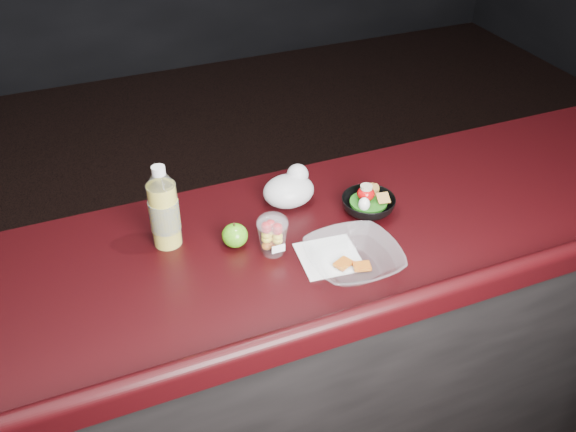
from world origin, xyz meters
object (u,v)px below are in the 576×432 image
object	(u,v)px
fruit_cup	(273,234)
green_apple	(235,235)
takeout_bowl	(353,259)
lemonade_bottle	(164,212)
snack_bowl	(368,204)

from	to	relation	value
fruit_cup	green_apple	distance (m)	0.11
takeout_bowl	fruit_cup	bearing A→B (deg)	140.03
lemonade_bottle	green_apple	size ratio (longest dim) A/B	3.29
snack_bowl	takeout_bowl	bearing A→B (deg)	-126.58
lemonade_bottle	snack_bowl	bearing A→B (deg)	-8.02
green_apple	takeout_bowl	distance (m)	0.33
fruit_cup	takeout_bowl	distance (m)	0.23
fruit_cup	takeout_bowl	xyz separation A→B (m)	(0.17, -0.14, -0.03)
green_apple	fruit_cup	bearing A→B (deg)	-38.67
green_apple	snack_bowl	size ratio (longest dim) A/B	0.38
lemonade_bottle	snack_bowl	size ratio (longest dim) A/B	1.24
lemonade_bottle	green_apple	xyz separation A→B (m)	(0.17, -0.08, -0.07)
fruit_cup	snack_bowl	distance (m)	0.34
lemonade_bottle	green_apple	world-z (taller)	lemonade_bottle
green_apple	takeout_bowl	bearing A→B (deg)	-39.55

